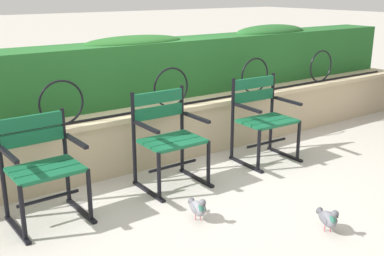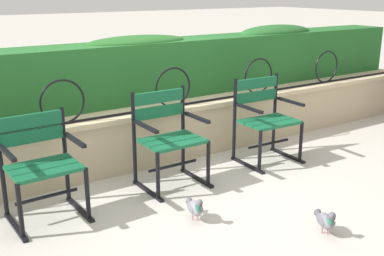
{
  "view_description": "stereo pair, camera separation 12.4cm",
  "coord_description": "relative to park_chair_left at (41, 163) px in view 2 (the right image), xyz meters",
  "views": [
    {
      "loc": [
        -2.37,
        -3.3,
        1.79
      ],
      "look_at": [
        0.0,
        0.04,
        0.55
      ],
      "focal_mm": 43.85,
      "sensor_mm": 36.0,
      "label": 1
    },
    {
      "loc": [
        -2.27,
        -3.37,
        1.79
      ],
      "look_at": [
        0.0,
        0.04,
        0.55
      ],
      "focal_mm": 43.85,
      "sensor_mm": 36.0,
      "label": 2
    }
  ],
  "objects": [
    {
      "name": "iron_arch_fence",
      "position": [
        1.03,
        0.54,
        0.3
      ],
      "size": [
        7.63,
        0.02,
        0.42
      ],
      "color": "black",
      "rests_on": "stone_wall"
    },
    {
      "name": "pigeon_far_side",
      "position": [
        1.67,
        -1.46,
        -0.34
      ],
      "size": [
        0.18,
        0.28,
        0.22
      ],
      "color": "slate",
      "rests_on": "ground"
    },
    {
      "name": "park_chair_right",
      "position": [
        2.36,
        0.0,
        0.01
      ],
      "size": [
        0.61,
        0.54,
        0.89
      ],
      "color": "#145B38",
      "rests_on": "ground"
    },
    {
      "name": "stone_wall",
      "position": [
        1.35,
        0.61,
        -0.16
      ],
      "size": [
        8.19,
        0.41,
        0.58
      ],
      "color": "tan",
      "rests_on": "ground"
    },
    {
      "name": "park_chair_left",
      "position": [
        0.0,
        0.0,
        0.0
      ],
      "size": [
        0.58,
        0.54,
        0.84
      ],
      "color": "#145B38",
      "rests_on": "ground"
    },
    {
      "name": "ground_plane",
      "position": [
        1.35,
        -0.16,
        -0.46
      ],
      "size": [
        60.0,
        60.0,
        0.0
      ],
      "primitive_type": "plane",
      "color": "#BCB7AD"
    },
    {
      "name": "pigeon_near_chairs",
      "position": [
        0.97,
        -0.74,
        -0.34
      ],
      "size": [
        0.14,
        0.29,
        0.22
      ],
      "color": "gray",
      "rests_on": "ground"
    },
    {
      "name": "hedge_row",
      "position": [
        1.31,
        1.05,
        0.48
      ],
      "size": [
        8.03,
        0.52,
        0.76
      ],
      "color": "#236028",
      "rests_on": "stone_wall"
    },
    {
      "name": "park_chair_centre",
      "position": [
        1.18,
        0.02,
        0.01
      ],
      "size": [
        0.58,
        0.52,
        0.89
      ],
      "color": "#145B38",
      "rests_on": "ground"
    }
  ]
}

